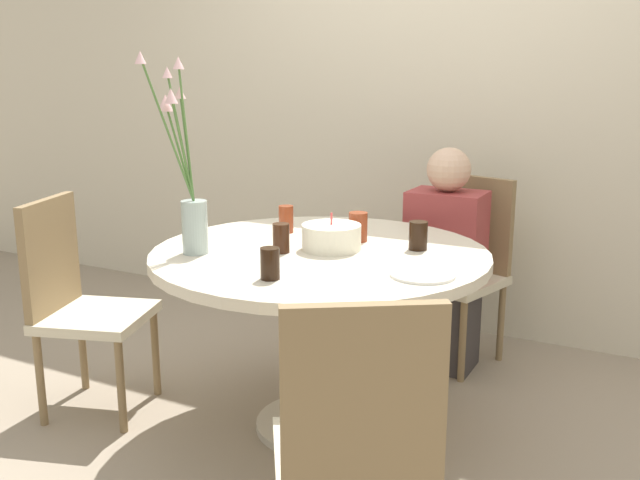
% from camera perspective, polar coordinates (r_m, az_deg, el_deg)
% --- Properties ---
extents(ground_plane, '(16.00, 16.00, 0.00)m').
position_cam_1_polar(ground_plane, '(2.93, -0.00, -14.72)').
color(ground_plane, gray).
extents(wall_back, '(8.00, 0.05, 2.60)m').
position_cam_1_polar(wall_back, '(3.84, 9.69, 12.03)').
color(wall_back, beige).
rests_on(wall_back, ground_plane).
extents(dining_table, '(1.27, 1.27, 0.73)m').
position_cam_1_polar(dining_table, '(2.70, -0.00, -3.49)').
color(dining_table, beige).
rests_on(dining_table, ground_plane).
extents(chair_near_front, '(0.49, 0.49, 0.89)m').
position_cam_1_polar(chair_near_front, '(3.50, 11.41, -1.57)').
color(chair_near_front, beige).
rests_on(chair_near_front, ground_plane).
extents(chair_far_back, '(0.50, 0.50, 0.89)m').
position_cam_1_polar(chair_far_back, '(3.06, -18.88, -4.22)').
color(chair_far_back, beige).
rests_on(chair_far_back, ground_plane).
extents(chair_left_flank, '(0.55, 0.55, 0.89)m').
position_cam_1_polar(chair_left_flank, '(1.82, 2.94, -15.90)').
color(chair_left_flank, beige).
rests_on(chair_left_flank, ground_plane).
extents(birthday_cake, '(0.22, 0.22, 0.14)m').
position_cam_1_polar(birthday_cake, '(2.67, 0.92, 0.24)').
color(birthday_cake, white).
rests_on(birthday_cake, dining_table).
extents(flower_vase, '(0.17, 0.25, 0.72)m').
position_cam_1_polar(flower_vase, '(2.62, -10.50, 3.83)').
color(flower_vase, '#9EB2AD').
rests_on(flower_vase, dining_table).
extents(side_plate, '(0.22, 0.22, 0.01)m').
position_cam_1_polar(side_plate, '(2.36, 8.23, -2.75)').
color(side_plate, white).
rests_on(side_plate, dining_table).
extents(drink_glass_0, '(0.06, 0.06, 0.11)m').
position_cam_1_polar(drink_glass_0, '(2.95, -2.73, 1.68)').
color(drink_glass_0, maroon).
rests_on(drink_glass_0, dining_table).
extents(drink_glass_1, '(0.06, 0.06, 0.10)m').
position_cam_1_polar(drink_glass_1, '(2.30, -4.02, -1.89)').
color(drink_glass_1, black).
rests_on(drink_glass_1, dining_table).
extents(drink_glass_2, '(0.07, 0.07, 0.11)m').
position_cam_1_polar(drink_glass_2, '(2.69, 7.86, 0.35)').
color(drink_glass_2, black).
rests_on(drink_glass_2, dining_table).
extents(drink_glass_3, '(0.06, 0.06, 0.11)m').
position_cam_1_polar(drink_glass_3, '(2.63, -3.13, 0.16)').
color(drink_glass_3, '#33190C').
rests_on(drink_glass_3, dining_table).
extents(drink_glass_4, '(0.07, 0.07, 0.12)m').
position_cam_1_polar(drink_glass_4, '(2.80, 3.06, 1.06)').
color(drink_glass_4, maroon).
rests_on(drink_glass_4, dining_table).
extents(person_guest, '(0.34, 0.24, 1.05)m').
position_cam_1_polar(person_guest, '(3.37, 9.95, -2.14)').
color(person_guest, '#383333').
rests_on(person_guest, ground_plane).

